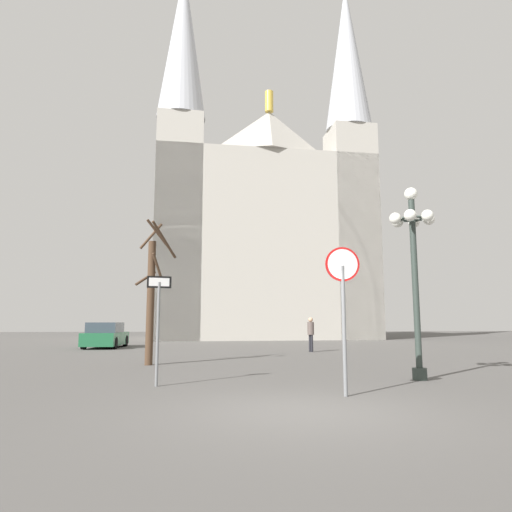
{
  "coord_description": "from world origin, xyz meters",
  "views": [
    {
      "loc": [
        -1.52,
        -7.62,
        1.46
      ],
      "look_at": [
        0.86,
        16.63,
        4.93
      ],
      "focal_mm": 32.29,
      "sensor_mm": 36.0,
      "label": 1
    }
  ],
  "objects": [
    {
      "name": "ground_plane",
      "position": [
        0.0,
        0.0,
        0.0
      ],
      "size": [
        120.0,
        120.0,
        0.0
      ],
      "primitive_type": "plane",
      "color": "#514F4C"
    },
    {
      "name": "cathedral",
      "position": [
        2.93,
        32.35,
        9.89
      ],
      "size": [
        19.02,
        12.46,
        33.01
      ],
      "color": "#ADA89E",
      "rests_on": "ground"
    },
    {
      "name": "stop_sign",
      "position": [
        1.14,
        1.46,
        2.04
      ],
      "size": [
        0.7,
        0.08,
        2.96
      ],
      "color": "slate",
      "rests_on": "ground"
    },
    {
      "name": "one_way_arrow_sign",
      "position": [
        -2.72,
        3.26,
        1.56
      ],
      "size": [
        0.55,
        0.17,
        2.5
      ],
      "color": "slate",
      "rests_on": "ground"
    },
    {
      "name": "street_lamp",
      "position": [
        3.73,
        3.75,
        3.22
      ],
      "size": [
        1.22,
        1.1,
        4.98
      ],
      "color": "#2D3833",
      "rests_on": "ground"
    },
    {
      "name": "bare_tree",
      "position": [
        -3.56,
        8.47,
        2.38
      ],
      "size": [
        1.42,
        1.42,
        4.97
      ],
      "color": "#473323",
      "rests_on": "ground"
    },
    {
      "name": "parked_car_near_green",
      "position": [
        -7.35,
        19.21,
        0.66
      ],
      "size": [
        1.88,
        4.22,
        1.4
      ],
      "color": "#1E5B38",
      "rests_on": "ground"
    },
    {
      "name": "pedestrian_walking",
      "position": [
        3.33,
        14.59,
        1.0
      ],
      "size": [
        0.32,
        0.32,
        1.65
      ],
      "color": "black",
      "rests_on": "ground"
    }
  ]
}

